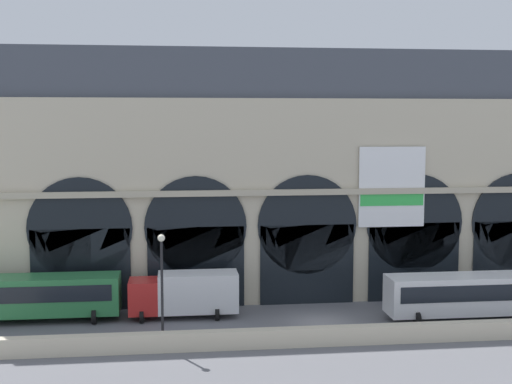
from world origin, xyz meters
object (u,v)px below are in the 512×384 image
street_lamp_quayside (162,276)px  bus_west (38,296)px  box_truck_midwest (185,293)px  bus_mideast (466,294)px

street_lamp_quayside → bus_west: bearing=143.3°
box_truck_midwest → bus_mideast: 19.33m
bus_west → street_lamp_quayside: (8.53, -6.36, 2.63)m
bus_mideast → street_lamp_quayside: size_ratio=1.59×
street_lamp_quayside → box_truck_midwest: bearing=76.9°
bus_west → bus_mideast: bearing=-5.9°
box_truck_midwest → street_lamp_quayside: (-1.44, -6.16, 2.71)m
box_truck_midwest → bus_mideast: size_ratio=0.68×
bus_mideast → street_lamp_quayside: 20.99m
box_truck_midwest → street_lamp_quayside: size_ratio=1.09×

